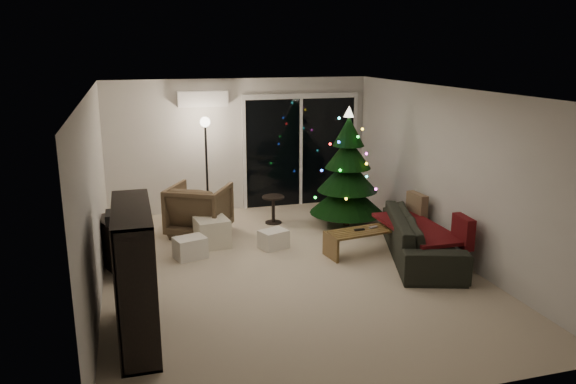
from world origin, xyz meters
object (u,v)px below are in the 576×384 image
armchair (199,210)px  christmas_tree (348,167)px  bookshelf (118,277)px  sofa (422,237)px  coffee_table (368,242)px  media_cabinet (121,245)px

armchair → christmas_tree: bearing=-156.4°
bookshelf → christmas_tree: (3.81, 3.10, 0.31)m
bookshelf → sofa: bearing=12.5°
coffee_table → christmas_tree: bearing=72.7°
media_cabinet → sofa: 4.38m
bookshelf → coffee_table: bookshelf is taller
media_cabinet → coffee_table: 3.63m
coffee_table → bookshelf: bearing=-163.7°
media_cabinet → sofa: bearing=-32.4°
sofa → coffee_table: bearing=82.5°
armchair → coffee_table: 2.87m
bookshelf → armchair: 3.58m
christmas_tree → sofa: bearing=-74.7°
armchair → christmas_tree: (2.55, -0.23, 0.62)m
bookshelf → christmas_tree: size_ratio=0.71×
media_cabinet → christmas_tree: bearing=-7.5°
coffee_table → christmas_tree: christmas_tree is taller
armchair → coffee_table: size_ratio=0.75×
media_cabinet → armchair: (1.26, 1.18, 0.09)m
bookshelf → christmas_tree: christmas_tree is taller
armchair → media_cabinet: bearing=71.7°
sofa → bookshelf: bearing=125.3°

